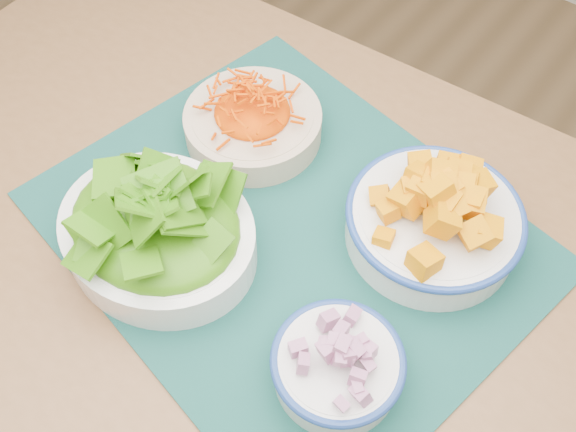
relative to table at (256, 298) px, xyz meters
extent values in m
plane|color=olive|center=(-0.17, -0.11, -0.66)|extent=(4.00, 4.00, 0.00)
cube|color=brown|center=(0.00, 0.00, 0.07)|extent=(1.39, 0.96, 0.04)
cylinder|color=brown|center=(-0.63, 0.36, -0.31)|extent=(0.06, 0.06, 0.71)
cube|color=#0A2E2B|center=(0.00, 0.07, 0.09)|extent=(0.69, 0.60, 0.00)
cylinder|color=beige|center=(-0.14, 0.17, 0.11)|extent=(0.20, 0.20, 0.04)
ellipsoid|color=#F35100|center=(-0.14, 0.17, 0.15)|extent=(0.17, 0.17, 0.03)
cylinder|color=white|center=(0.16, 0.17, 0.12)|extent=(0.22, 0.22, 0.05)
torus|color=navy|center=(0.16, 0.17, 0.14)|extent=(0.23, 0.23, 0.01)
ellipsoid|color=#F29300|center=(0.16, 0.17, 0.17)|extent=(0.19, 0.19, 0.05)
ellipsoid|color=#226704|center=(-0.11, -0.05, 0.18)|extent=(0.23, 0.19, 0.06)
cylinder|color=silver|center=(0.17, -0.06, 0.11)|extent=(0.17, 0.17, 0.05)
torus|color=navy|center=(0.17, -0.06, 0.13)|extent=(0.15, 0.15, 0.01)
ellipsoid|color=#7D144A|center=(0.17, -0.06, 0.15)|extent=(0.12, 0.12, 0.03)
camera|label=1|loc=(0.29, -0.31, 0.79)|focal=40.00mm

